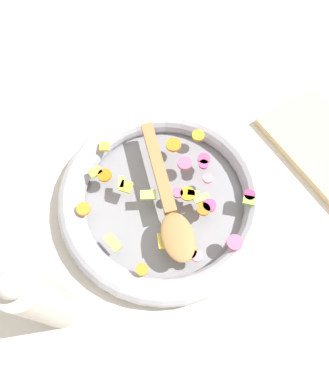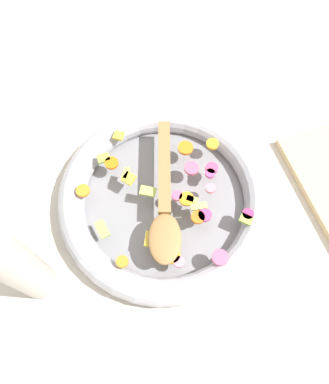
{
  "view_description": "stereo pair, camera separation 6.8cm",
  "coord_description": "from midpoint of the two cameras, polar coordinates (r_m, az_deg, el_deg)",
  "views": [
    {
      "loc": [
        -0.23,
        0.15,
        0.67
      ],
      "look_at": [
        0.0,
        0.0,
        0.05
      ],
      "focal_mm": 35.0,
      "sensor_mm": 36.0,
      "label": 1
    },
    {
      "loc": [
        -0.26,
        0.09,
        0.67
      ],
      "look_at": [
        0.0,
        0.0,
        0.05
      ],
      "focal_mm": 35.0,
      "sensor_mm": 36.0,
      "label": 2
    }
  ],
  "objects": [
    {
      "name": "ground_plane",
      "position": [
        0.72,
        2.67,
        -1.93
      ],
      "size": [
        4.0,
        4.0,
        0.0
      ],
      "primitive_type": "plane",
      "color": "beige"
    },
    {
      "name": "skillet",
      "position": [
        0.7,
        2.74,
        -1.25
      ],
      "size": [
        0.4,
        0.4,
        0.05
      ],
      "color": "slate",
      "rests_on": "ground_plane"
    },
    {
      "name": "chopped_vegetables",
      "position": [
        0.67,
        4.0,
        -1.39
      ],
      "size": [
        0.32,
        0.29,
        0.01
      ],
      "color": "orange",
      "rests_on": "skillet"
    },
    {
      "name": "pepper_mill",
      "position": [
        0.59,
        -18.35,
        -11.17
      ],
      "size": [
        0.06,
        0.06,
        0.25
      ],
      "color": "#B2ADA3",
      "rests_on": "ground_plane"
    },
    {
      "name": "wooden_spoon",
      "position": [
        0.65,
        2.97,
        -2.23
      ],
      "size": [
        0.27,
        0.13,
        0.01
      ],
      "color": "olive",
      "rests_on": "chopped_vegetables"
    }
  ]
}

